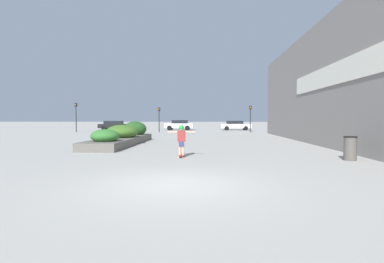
# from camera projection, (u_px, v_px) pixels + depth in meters

# --- Properties ---
(ground_plane) EXTENTS (300.00, 300.00, 0.00)m
(ground_plane) POSITION_uv_depth(u_px,v_px,m) (175.00, 185.00, 7.77)
(ground_plane) COLOR #A3A099
(building_wall_right) EXTENTS (0.67, 33.71, 7.85)m
(building_wall_right) POSITION_uv_depth(u_px,v_px,m) (328.00, 82.00, 18.01)
(building_wall_right) COLOR gray
(building_wall_right) RESTS_ON ground_plane
(planter_box) EXTENTS (2.13, 9.97, 1.51)m
(planter_box) POSITION_uv_depth(u_px,v_px,m) (123.00, 136.00, 20.36)
(planter_box) COLOR #605B54
(planter_box) RESTS_ON ground_plane
(skateboard) EXTENTS (0.25, 0.75, 0.10)m
(skateboard) POSITION_uv_depth(u_px,v_px,m) (181.00, 156.00, 13.35)
(skateboard) COLOR maroon
(skateboard) RESTS_ON ground_plane
(skateboarder) EXTENTS (1.24, 0.23, 1.33)m
(skateboarder) POSITION_uv_depth(u_px,v_px,m) (181.00, 137.00, 13.32)
(skateboarder) COLOR tan
(skateboarder) RESTS_ON skateboard
(trash_bin) EXTENTS (0.52, 0.52, 1.00)m
(trash_bin) POSITION_uv_depth(u_px,v_px,m) (350.00, 148.00, 12.33)
(trash_bin) COLOR #514C47
(trash_bin) RESTS_ON ground_plane
(car_leftmost) EXTENTS (4.62, 2.03, 1.38)m
(car_leftmost) POSITION_uv_depth(u_px,v_px,m) (115.00, 125.00, 44.76)
(car_leftmost) COLOR black
(car_leftmost) RESTS_ON ground_plane
(car_center_left) EXTENTS (4.45, 1.92, 1.39)m
(car_center_left) POSITION_uv_depth(u_px,v_px,m) (235.00, 125.00, 44.44)
(car_center_left) COLOR silver
(car_center_left) RESTS_ON ground_plane
(car_center_right) EXTENTS (4.18, 2.04, 1.42)m
(car_center_right) POSITION_uv_depth(u_px,v_px,m) (316.00, 126.00, 39.71)
(car_center_right) COLOR silver
(car_center_right) RESTS_ON ground_plane
(car_rightmost) EXTENTS (4.22, 1.88, 1.49)m
(car_rightmost) POSITION_uv_depth(u_px,v_px,m) (179.00, 125.00, 44.41)
(car_rightmost) COLOR silver
(car_rightmost) RESTS_ON ground_plane
(traffic_light_left) EXTENTS (0.28, 0.30, 3.14)m
(traffic_light_left) POSITION_uv_depth(u_px,v_px,m) (159.00, 115.00, 37.85)
(traffic_light_left) COLOR black
(traffic_light_left) RESTS_ON ground_plane
(traffic_light_right) EXTENTS (0.28, 0.30, 3.34)m
(traffic_light_right) POSITION_uv_depth(u_px,v_px,m) (250.00, 114.00, 37.42)
(traffic_light_right) COLOR black
(traffic_light_right) RESTS_ON ground_plane
(traffic_light_far_left) EXTENTS (0.28, 0.30, 3.70)m
(traffic_light_far_left) POSITION_uv_depth(u_px,v_px,m) (76.00, 112.00, 38.17)
(traffic_light_far_left) COLOR black
(traffic_light_far_left) RESTS_ON ground_plane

